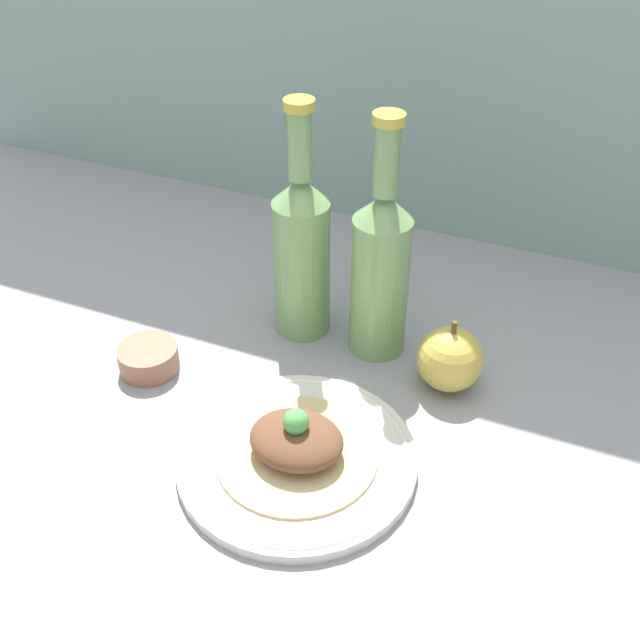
{
  "coord_description": "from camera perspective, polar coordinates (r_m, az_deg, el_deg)",
  "views": [
    {
      "loc": [
        28.16,
        -55.78,
        63.05
      ],
      "look_at": [
        1.13,
        7.89,
        11.33
      ],
      "focal_mm": 42.0,
      "sensor_mm": 36.0,
      "label": 1
    }
  ],
  "objects": [
    {
      "name": "dipping_bowl",
      "position": [
        0.98,
        -12.93,
        -2.87
      ],
      "size": [
        7.71,
        7.71,
        3.37
      ],
      "color": "#996047",
      "rests_on": "ground_plane"
    },
    {
      "name": "cider_bottle_left",
      "position": [
        0.97,
        -1.41,
        5.36
      ],
      "size": [
        7.47,
        7.47,
        32.38
      ],
      "color": "#729E5B",
      "rests_on": "ground_plane"
    },
    {
      "name": "ground_plane",
      "position": [
        0.9,
        -2.66,
        -9.42
      ],
      "size": [
        180.0,
        110.0,
        4.0
      ],
      "primitive_type": "cube",
      "color": "gray"
    },
    {
      "name": "plate",
      "position": [
        0.85,
        -1.77,
        -10.42
      ],
      "size": [
        26.9,
        26.9,
        1.6
      ],
      "color": "silver",
      "rests_on": "ground_plane"
    },
    {
      "name": "cider_bottle_right",
      "position": [
        0.94,
        4.62,
        4.0
      ],
      "size": [
        7.47,
        7.47,
        32.38
      ],
      "color": "#729E5B",
      "rests_on": "ground_plane"
    },
    {
      "name": "plated_food",
      "position": [
        0.83,
        -1.8,
        -9.31
      ],
      "size": [
        18.21,
        18.21,
        6.46
      ],
      "color": "#D6BC7F",
      "rests_on": "plate"
    },
    {
      "name": "apple",
      "position": [
        0.93,
        9.87,
        -2.93
      ],
      "size": [
        8.25,
        8.25,
        9.83
      ],
      "color": "gold",
      "rests_on": "ground_plane"
    }
  ]
}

